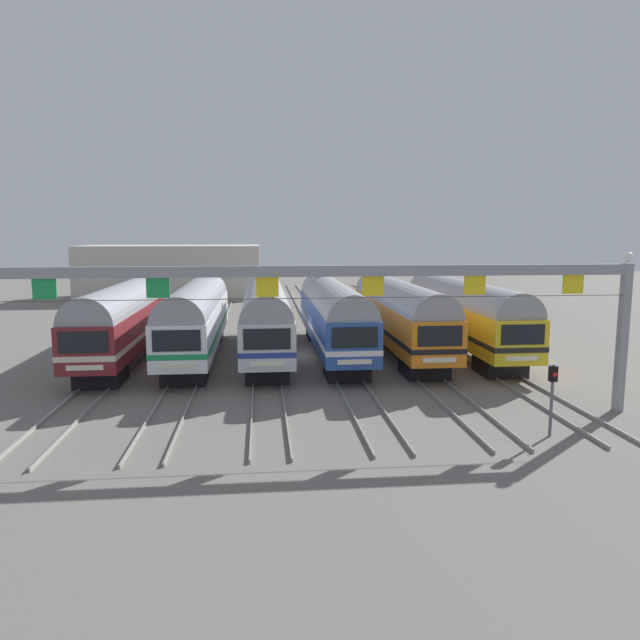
{
  "coord_description": "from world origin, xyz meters",
  "views": [
    {
      "loc": [
        -2.4,
        -37.15,
        7.72
      ],
      "look_at": [
        1.01,
        -3.21,
        2.74
      ],
      "focal_mm": 33.04,
      "sensor_mm": 36.0,
      "label": 1
    }
  ],
  "objects_px": {
    "commuter_train_yellow": "(463,312)",
    "yard_signal_mast": "(552,386)",
    "catenary_gantry": "(321,293)",
    "commuter_train_silver": "(265,314)",
    "commuter_train_blue": "(333,313)",
    "commuter_train_orange": "(398,313)",
    "commuter_train_white": "(197,315)",
    "commuter_train_maroon": "(126,316)"
  },
  "relations": [
    {
      "from": "commuter_train_orange",
      "to": "commuter_train_blue",
      "type": "bearing_deg",
      "value": 179.94
    },
    {
      "from": "yard_signal_mast",
      "to": "catenary_gantry",
      "type": "bearing_deg",
      "value": 161.72
    },
    {
      "from": "commuter_train_white",
      "to": "commuter_train_yellow",
      "type": "relative_size",
      "value": 1.0
    },
    {
      "from": "commuter_train_white",
      "to": "commuter_train_yellow",
      "type": "xyz_separation_m",
      "value": [
        17.21,
        0.0,
        0.0
      ]
    },
    {
      "from": "commuter_train_yellow",
      "to": "yard_signal_mast",
      "type": "bearing_deg",
      "value": -97.5
    },
    {
      "from": "commuter_train_white",
      "to": "commuter_train_orange",
      "type": "xyz_separation_m",
      "value": [
        12.91,
        0.0,
        0.0
      ]
    },
    {
      "from": "commuter_train_silver",
      "to": "commuter_train_blue",
      "type": "relative_size",
      "value": 1.0
    },
    {
      "from": "commuter_train_orange",
      "to": "commuter_train_yellow",
      "type": "relative_size",
      "value": 1.0
    },
    {
      "from": "commuter_train_maroon",
      "to": "commuter_train_white",
      "type": "xyz_separation_m",
      "value": [
        4.3,
        0.0,
        0.0
      ]
    },
    {
      "from": "commuter_train_maroon",
      "to": "commuter_train_yellow",
      "type": "distance_m",
      "value": 21.52
    },
    {
      "from": "commuter_train_maroon",
      "to": "commuter_train_orange",
      "type": "distance_m",
      "value": 17.21
    },
    {
      "from": "commuter_train_orange",
      "to": "yard_signal_mast",
      "type": "xyz_separation_m",
      "value": [
        2.15,
        -16.34,
        -0.71
      ]
    },
    {
      "from": "commuter_train_orange",
      "to": "yard_signal_mast",
      "type": "height_order",
      "value": "commuter_train_orange"
    },
    {
      "from": "commuter_train_white",
      "to": "yard_signal_mast",
      "type": "bearing_deg",
      "value": -47.33
    },
    {
      "from": "commuter_train_maroon",
      "to": "catenary_gantry",
      "type": "xyz_separation_m",
      "value": [
        10.76,
        -13.49,
        2.69
      ]
    },
    {
      "from": "yard_signal_mast",
      "to": "commuter_train_orange",
      "type": "bearing_deg",
      "value": 97.5
    },
    {
      "from": "commuter_train_orange",
      "to": "catenary_gantry",
      "type": "height_order",
      "value": "catenary_gantry"
    },
    {
      "from": "commuter_train_silver",
      "to": "commuter_train_blue",
      "type": "distance_m",
      "value": 4.3
    },
    {
      "from": "commuter_train_orange",
      "to": "catenary_gantry",
      "type": "xyz_separation_m",
      "value": [
        -6.45,
        -13.49,
        2.69
      ]
    },
    {
      "from": "catenary_gantry",
      "to": "commuter_train_silver",
      "type": "bearing_deg",
      "value": 99.06
    },
    {
      "from": "commuter_train_maroon",
      "to": "commuter_train_yellow",
      "type": "bearing_deg",
      "value": 0.0
    },
    {
      "from": "commuter_train_white",
      "to": "commuter_train_silver",
      "type": "xyz_separation_m",
      "value": [
        4.3,
        0.0,
        0.0
      ]
    },
    {
      "from": "commuter_train_orange",
      "to": "catenary_gantry",
      "type": "relative_size",
      "value": 0.68
    },
    {
      "from": "commuter_train_maroon",
      "to": "yard_signal_mast",
      "type": "height_order",
      "value": "commuter_train_maroon"
    },
    {
      "from": "commuter_train_white",
      "to": "commuter_train_blue",
      "type": "height_order",
      "value": "commuter_train_blue"
    },
    {
      "from": "commuter_train_blue",
      "to": "yard_signal_mast",
      "type": "xyz_separation_m",
      "value": [
        6.45,
        -16.34,
        -0.71
      ]
    },
    {
      "from": "commuter_train_maroon",
      "to": "commuter_train_silver",
      "type": "height_order",
      "value": "commuter_train_silver"
    },
    {
      "from": "commuter_train_silver",
      "to": "catenary_gantry",
      "type": "xyz_separation_m",
      "value": [
        2.15,
        -13.5,
        2.68
      ]
    },
    {
      "from": "commuter_train_blue",
      "to": "commuter_train_silver",
      "type": "bearing_deg",
      "value": 180.0
    },
    {
      "from": "commuter_train_silver",
      "to": "commuter_train_blue",
      "type": "xyz_separation_m",
      "value": [
        4.3,
        0.0,
        0.0
      ]
    },
    {
      "from": "commuter_train_white",
      "to": "commuter_train_orange",
      "type": "distance_m",
      "value": 12.91
    },
    {
      "from": "commuter_train_maroon",
      "to": "commuter_train_silver",
      "type": "distance_m",
      "value": 8.61
    },
    {
      "from": "commuter_train_maroon",
      "to": "catenary_gantry",
      "type": "distance_m",
      "value": 17.47
    },
    {
      "from": "commuter_train_silver",
      "to": "commuter_train_yellow",
      "type": "distance_m",
      "value": 12.91
    },
    {
      "from": "commuter_train_yellow",
      "to": "catenary_gantry",
      "type": "distance_m",
      "value": 17.47
    },
    {
      "from": "commuter_train_blue",
      "to": "yard_signal_mast",
      "type": "relative_size",
      "value": 6.4
    },
    {
      "from": "commuter_train_blue",
      "to": "commuter_train_yellow",
      "type": "distance_m",
      "value": 8.61
    },
    {
      "from": "commuter_train_white",
      "to": "commuter_train_blue",
      "type": "relative_size",
      "value": 1.0
    },
    {
      "from": "commuter_train_yellow",
      "to": "catenary_gantry",
      "type": "relative_size",
      "value": 0.68
    },
    {
      "from": "commuter_train_silver",
      "to": "yard_signal_mast",
      "type": "relative_size",
      "value": 6.4
    },
    {
      "from": "commuter_train_maroon",
      "to": "commuter_train_orange",
      "type": "bearing_deg",
      "value": 0.0
    },
    {
      "from": "commuter_train_silver",
      "to": "commuter_train_yellow",
      "type": "relative_size",
      "value": 1.0
    }
  ]
}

